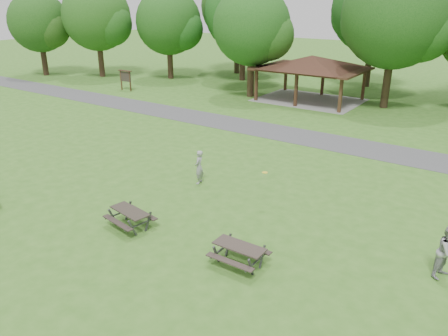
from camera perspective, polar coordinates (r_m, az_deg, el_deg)
ground at (r=17.37m, az=-10.38°, el=-7.28°), size 160.00×160.00×0.00m
asphalt_path at (r=28.15m, az=10.02°, el=4.08°), size 120.00×3.20×0.02m
pavilion at (r=38.03m, az=11.38°, el=13.18°), size 8.60×7.01×3.76m
notice_board at (r=42.76m, az=-12.77°, el=11.57°), size 1.60×0.30×1.88m
tree_row_a at (r=50.84m, az=-16.19°, el=18.27°), size 7.56×7.20×9.97m
tree_row_b at (r=48.28m, az=-7.16°, el=18.20°), size 7.14×6.80×9.28m
tree_row_c at (r=46.82m, az=2.65°, el=19.30°), size 8.19×7.80×10.67m
tree_row_d at (r=38.72m, az=3.77°, el=17.71°), size 6.93×6.60×9.27m
tree_row_e at (r=36.70m, az=21.65°, el=17.73°), size 8.40×8.00×11.02m
tree_deep_a at (r=51.36m, az=1.87°, el=20.16°), size 8.40×8.00×11.38m
tree_deep_b at (r=45.47m, az=19.21°, el=18.60°), size 8.40×8.00×11.13m
tree_flank_left at (r=53.91m, az=-22.94°, el=16.94°), size 6.72×6.40×8.93m
picnic_table_middle at (r=17.04m, az=-12.19°, el=-5.95°), size 1.90×1.63×0.74m
picnic_table_far at (r=14.47m, az=2.00°, el=-10.68°), size 1.74×1.42×0.75m
frisbee_in_flight at (r=17.82m, az=5.36°, el=-0.58°), size 0.28×0.28×0.02m
frisbee_thrower at (r=20.49m, az=-3.28°, el=0.13°), size 0.54×0.68×1.62m
frisbee_catcher at (r=15.40m, az=27.22°, el=-9.76°), size 0.93×1.03×1.75m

